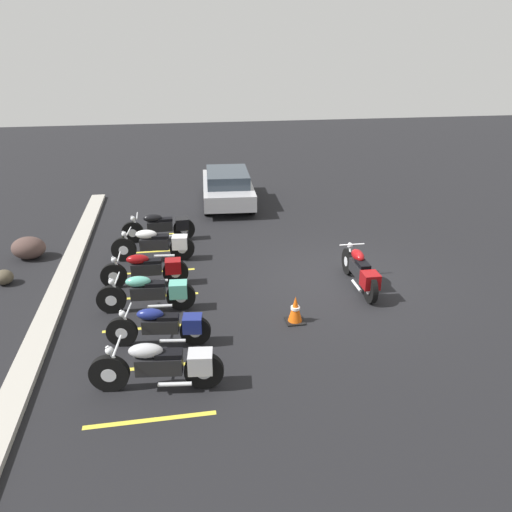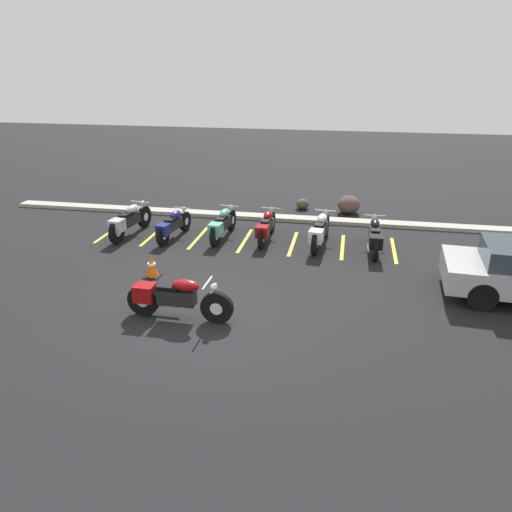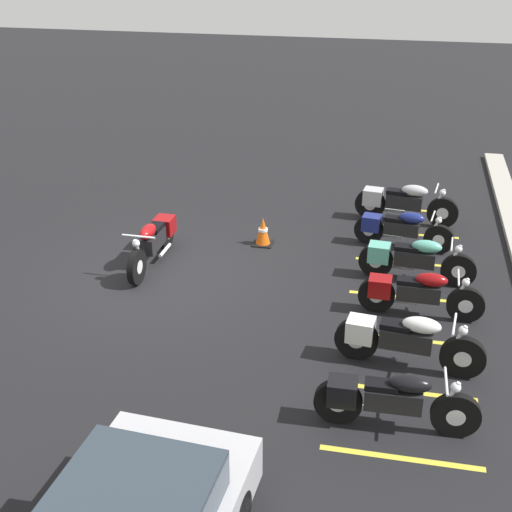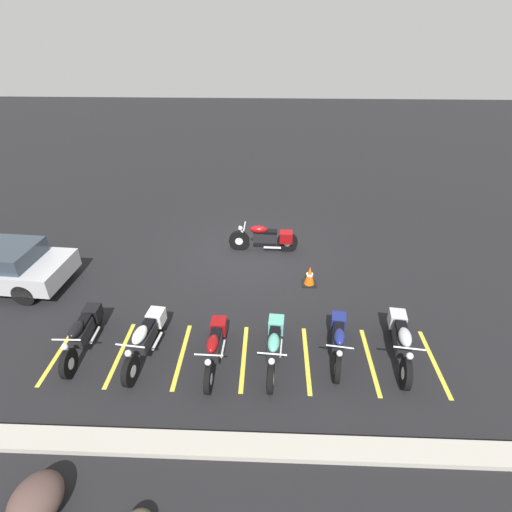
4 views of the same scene
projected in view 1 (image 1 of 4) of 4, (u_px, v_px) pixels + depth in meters
The scene contains 20 objects.
ground at pixel (342, 280), 12.74m from camera, with size 60.00×60.00×0.00m, color black.
motorcycle_maroon_featured at pixel (361, 271), 12.11m from camera, with size 2.30×0.65×0.91m.
parked_bike_0 at pixel (163, 365), 8.51m from camera, with size 0.70×2.30×0.91m.
parked_bike_1 at pixel (164, 326), 9.81m from camera, with size 0.65×2.06×0.81m.
parked_bike_2 at pixel (151, 292), 11.10m from camera, with size 0.61×2.19×0.86m.
parked_bike_3 at pixel (149, 269), 12.30m from camera, with size 0.60×2.14×0.84m.
parked_bike_4 at pixel (157, 244), 13.77m from camera, with size 0.68×2.29×0.90m.
parked_bike_5 at pixel (162, 226), 15.19m from camera, with size 0.62×2.21×0.87m.
car_silver at pixel (227, 186), 18.75m from camera, with size 4.42×2.10×1.29m.
concrete_curb at pixel (55, 300), 11.60m from camera, with size 18.00×0.50×0.12m, color #A8A399.
landscape_rock_0 at pixel (29, 248), 13.97m from camera, with size 0.93×0.76×0.63m, color #4C3934.
landscape_rock_1 at pixel (4, 277), 12.47m from camera, with size 0.48×0.45×0.37m, color #4D4434.
traffic_cone at pixel (295, 310), 10.71m from camera, with size 0.40×0.40×0.61m.
stall_line_0 at pixel (151, 420), 7.95m from camera, with size 0.10×2.10×0.00m, color gold.
stall_line_1 at pixel (152, 367), 9.27m from camera, with size 0.10×2.10×0.00m, color gold.
stall_line_2 at pixel (153, 327), 10.59m from camera, with size 0.10×2.10×0.00m, color gold.
stall_line_3 at pixel (154, 296), 11.91m from camera, with size 0.10×2.10×0.00m, color gold.
stall_line_4 at pixel (155, 272), 13.23m from camera, with size 0.10×2.10×0.00m, color gold.
stall_line_5 at pixel (155, 251), 14.54m from camera, with size 0.10×2.10×0.00m, color gold.
stall_line_6 at pixel (156, 235), 15.86m from camera, with size 0.10×2.10×0.00m, color gold.
Camera 1 is at (-10.96, 4.17, 5.48)m, focal length 35.00 mm.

